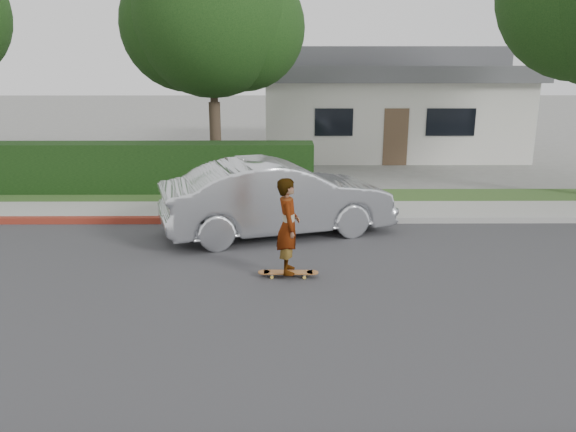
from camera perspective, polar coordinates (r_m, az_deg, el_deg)
name	(u,v)px	position (r m, az deg, el deg)	size (l,w,h in m)	color
ground	(66,291)	(10.19, -21.65, -7.06)	(120.00, 120.00, 0.00)	slate
road	(66,290)	(10.19, -21.65, -7.03)	(60.00, 8.00, 0.01)	#2D2D30
curb_far	(130,220)	(13.86, -15.74, -0.43)	(60.00, 0.20, 0.15)	#9E9E99
sidewalk_far	(140,211)	(14.70, -14.84, 0.46)	(60.00, 1.60, 0.12)	gray
planting_strip	(154,197)	(16.21, -13.48, 1.87)	(60.00, 1.60, 0.10)	#2D4C1E
hedge	(53,169)	(17.55, -22.80, 4.43)	(15.00, 1.00, 1.50)	black
tree_center	(212,22)	(18.13, -7.74, 18.98)	(5.66, 4.84, 7.44)	#33261C
house	(384,101)	(25.19, 9.69, 11.41)	(10.60, 8.60, 4.30)	beige
skateboard	(288,273)	(10.00, 0.02, -5.77)	(1.08, 0.24, 0.10)	gold
skateboarder	(288,226)	(9.72, 0.02, -1.02)	(0.62, 0.41, 1.70)	white
car_silver	(278,198)	(12.32, -1.06, 1.88)	(1.76, 5.05, 1.66)	silver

